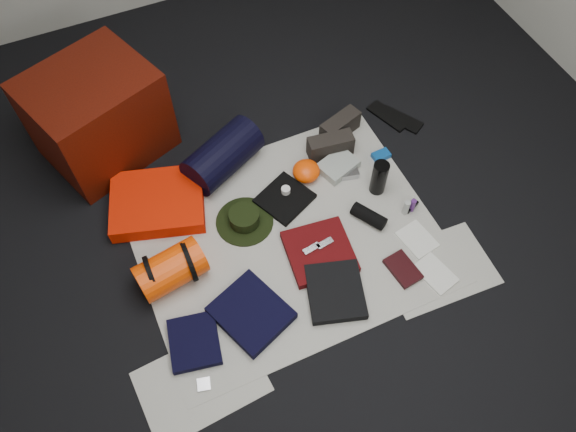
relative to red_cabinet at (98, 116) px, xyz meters
name	(u,v)px	position (x,y,z in m)	size (l,w,h in m)	color
floor	(288,239)	(0.72, -1.04, -0.29)	(4.50, 4.50, 0.02)	black
newspaper_mat	(288,238)	(0.72, -1.04, -0.28)	(1.60, 1.30, 0.01)	silver
newspaper_sheet_front_left	(201,382)	(0.02, -1.59, -0.28)	(0.58, 0.40, 0.00)	silver
newspaper_sheet_front_right	(437,269)	(1.37, -1.54, -0.28)	(0.58, 0.40, 0.00)	silver
red_cabinet	(98,116)	(0.00, 0.00, 0.00)	(0.67, 0.56, 0.56)	#480E05
sleeping_pad	(158,202)	(0.14, -0.55, -0.23)	(0.51, 0.42, 0.09)	red
stuff_sack	(171,269)	(0.08, -1.01, -0.17)	(0.20, 0.20, 0.35)	#FD4404
sack_strap_left	(152,276)	(-0.02, -1.01, -0.16)	(0.22, 0.22, 0.03)	black
sack_strap_right	(189,262)	(0.18, -1.01, -0.16)	(0.22, 0.22, 0.03)	black
navy_duffel	(223,155)	(0.58, -0.44, -0.15)	(0.24, 0.24, 0.46)	black
boonie_brim	(245,221)	(0.55, -0.84, -0.27)	(0.32, 0.32, 0.01)	black
boonie_crown	(244,217)	(0.55, -0.84, -0.23)	(0.17, 0.17, 0.07)	black
hiking_boot_left	(330,146)	(1.20, -0.60, -0.20)	(0.27, 0.10, 0.14)	black
hiking_boot_right	(340,126)	(1.32, -0.49, -0.21)	(0.26, 0.10, 0.13)	black
flip_flop_left	(400,119)	(1.73, -0.54, -0.27)	(0.10, 0.28, 0.02)	black
flip_flop_right	(388,116)	(1.67, -0.49, -0.27)	(0.10, 0.28, 0.02)	black
trousers_navy_a	(194,342)	(0.06, -1.40, -0.25)	(0.24, 0.27, 0.04)	black
trousers_navy_b	(251,313)	(0.37, -1.37, -0.24)	(0.31, 0.35, 0.06)	black
trousers_charcoal	(335,292)	(0.81, -1.44, -0.25)	(0.28, 0.32, 0.05)	black
black_tshirt	(285,198)	(0.81, -0.80, -0.26)	(0.27, 0.25, 0.03)	black
red_shirt	(319,252)	(0.84, -1.20, -0.25)	(0.34, 0.34, 0.05)	#4D080A
orange_stuff_sack	(306,171)	(0.99, -0.70, -0.22)	(0.16, 0.16, 0.11)	#FD4404
first_aid_pouch	(338,166)	(1.19, -0.72, -0.24)	(0.22, 0.16, 0.05)	#979F97
water_bottle	(379,178)	(1.33, -0.95, -0.16)	(0.09, 0.09, 0.23)	black
speaker	(369,216)	(1.18, -1.12, -0.23)	(0.08, 0.08, 0.20)	black
compact_camera	(349,174)	(1.23, -0.80, -0.25)	(0.11, 0.06, 0.04)	#AAABAF
cyan_case	(381,155)	(1.47, -0.76, -0.26)	(0.10, 0.07, 0.03)	#0F4A94
toiletry_purple	(413,205)	(1.44, -1.16, -0.23)	(0.03, 0.03, 0.09)	#52226F
toiletry_clear	(406,208)	(1.40, -1.16, -0.22)	(0.03, 0.03, 0.10)	#A6AAA6
paperback_book	(403,269)	(1.20, -1.47, -0.26)	(0.13, 0.19, 0.03)	black
map_booklet	(435,274)	(1.34, -1.56, -0.27)	(0.15, 0.21, 0.01)	silver
map_printout	(417,239)	(1.37, -1.34, -0.27)	(0.16, 0.20, 0.01)	silver
sunglasses	(411,206)	(1.45, -1.14, -0.26)	(0.10, 0.04, 0.02)	black
key_cluster	(204,384)	(0.03, -1.61, -0.27)	(0.06, 0.06, 0.01)	#AAABAF
tape_roll	(286,190)	(0.83, -0.77, -0.23)	(0.05, 0.05, 0.04)	white
energy_bar_a	(311,249)	(0.80, -1.18, -0.22)	(0.10, 0.04, 0.01)	#AAABAF
energy_bar_b	(325,243)	(0.88, -1.18, -0.22)	(0.10, 0.04, 0.01)	#AAABAF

